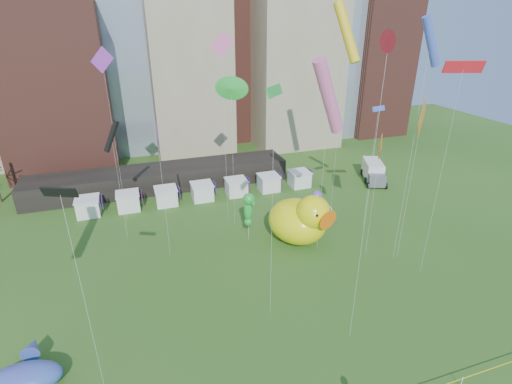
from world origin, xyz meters
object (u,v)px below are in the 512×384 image
object	(u,v)px
small_duck	(323,214)
seahorse_green	(249,207)
big_duck	(300,219)
whale_inflatable	(24,377)
seahorse_purple	(316,202)
box_truck	(373,171)

from	to	relation	value
small_duck	seahorse_green	xyz separation A→B (m)	(-10.03, -0.88, 2.94)
big_duck	whale_inflatable	xyz separation A→B (m)	(-25.95, -11.51, -1.90)
seahorse_purple	whale_inflatable	distance (m)	32.50
big_duck	box_truck	bearing A→B (deg)	11.74
small_duck	box_truck	size ratio (longest dim) A/B	0.51
big_duck	box_truck	distance (m)	22.98
seahorse_green	box_truck	world-z (taller)	seahorse_green
big_duck	seahorse_green	distance (m)	5.98
big_duck	seahorse_green	bearing A→B (deg)	132.64
big_duck	small_duck	bearing A→B (deg)	11.14
small_duck	seahorse_green	size ratio (longest dim) A/B	0.63
seahorse_green	seahorse_purple	xyz separation A→B (m)	(8.55, 0.28, -0.80)
small_duck	seahorse_green	world-z (taller)	seahorse_green
seahorse_green	seahorse_purple	world-z (taller)	seahorse_green
big_duck	box_truck	world-z (taller)	big_duck
box_truck	seahorse_green	bearing A→B (deg)	-133.13
whale_inflatable	small_duck	bearing A→B (deg)	29.42
big_duck	whale_inflatable	world-z (taller)	big_duck
big_duck	small_duck	xyz separation A→B (m)	(4.69, 3.24, -1.65)
seahorse_purple	seahorse_green	bearing A→B (deg)	165.49
big_duck	seahorse_purple	bearing A→B (deg)	15.89
small_duck	seahorse_purple	bearing A→B (deg)	-151.30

